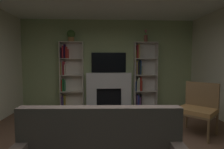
% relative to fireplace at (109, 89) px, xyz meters
% --- Properties ---
extents(wall_back_accent, '(5.54, 0.06, 2.75)m').
position_rel_fireplace_xyz_m(wall_back_accent, '(0.00, 0.14, 0.81)').
color(wall_back_accent, '#9DAD77').
rests_on(wall_back_accent, ground_plane).
extents(fireplace, '(1.51, 0.50, 1.09)m').
position_rel_fireplace_xyz_m(fireplace, '(0.00, 0.00, 0.00)').
color(fireplace, white).
rests_on(fireplace, ground_plane).
extents(tv, '(1.09, 0.06, 0.63)m').
position_rel_fireplace_xyz_m(tv, '(0.00, 0.08, 0.84)').
color(tv, black).
rests_on(tv, fireplace).
extents(bookshelf_left, '(0.71, 0.27, 2.05)m').
position_rel_fireplace_xyz_m(bookshelf_left, '(-1.23, 0.01, 0.49)').
color(bookshelf_left, silver).
rests_on(bookshelf_left, ground_plane).
extents(bookshelf_right, '(0.71, 0.31, 2.05)m').
position_rel_fireplace_xyz_m(bookshelf_right, '(1.06, -0.01, 0.40)').
color(bookshelf_right, silver).
rests_on(bookshelf_right, ground_plane).
extents(potted_plant, '(0.25, 0.25, 0.36)m').
position_rel_fireplace_xyz_m(potted_plant, '(-1.15, -0.04, 1.68)').
color(potted_plant, '#AF7645').
rests_on(potted_plant, bookshelf_left).
extents(vase_with_flowers, '(0.11, 0.11, 0.39)m').
position_rel_fireplace_xyz_m(vase_with_flowers, '(1.15, -0.04, 1.63)').
color(vase_with_flowers, '#96493C').
rests_on(vase_with_flowers, bookshelf_right).
extents(armchair, '(0.87, 0.87, 1.03)m').
position_rel_fireplace_xyz_m(armchair, '(1.71, -2.30, -0.02)').
color(armchair, brown).
rests_on(armchair, ground_plane).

